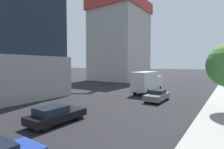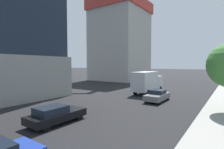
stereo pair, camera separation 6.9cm
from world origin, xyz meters
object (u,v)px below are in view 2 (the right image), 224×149
(construction_building, at_px, (120,37))
(car_gray, at_px, (157,96))
(box_truck, at_px, (147,81))
(car_black, at_px, (55,114))

(construction_building, height_order, car_gray, construction_building)
(construction_building, distance_m, box_truck, 27.28)
(car_black, distance_m, box_truck, 17.24)
(construction_building, xyz_separation_m, car_black, (16.80, -35.71, -12.09))
(car_black, bearing_deg, car_gray, 74.49)
(car_gray, height_order, box_truck, box_truck)
(car_black, height_order, box_truck, box_truck)
(car_black, relative_size, box_truck, 0.60)
(car_gray, relative_size, box_truck, 0.59)
(car_black, height_order, car_gray, car_gray)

